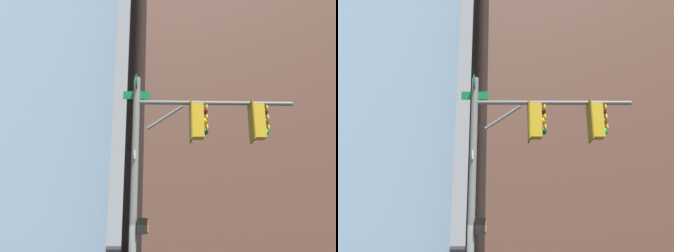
{
  "view_description": "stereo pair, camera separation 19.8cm",
  "coord_description": "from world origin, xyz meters",
  "views": [
    {
      "loc": [
        0.95,
        9.51,
        2.18
      ],
      "look_at": [
        -1.2,
        0.35,
        5.19
      ],
      "focal_mm": 37.57,
      "sensor_mm": 36.0,
      "label": 1
    },
    {
      "loc": [
        0.75,
        9.56,
        2.18
      ],
      "look_at": [
        -1.2,
        0.35,
        5.19
      ],
      "focal_mm": 37.57,
      "sensor_mm": 36.0,
      "label": 2
    }
  ],
  "objects": [
    {
      "name": "signal_pole_assembly",
      "position": [
        -1.76,
        0.47,
        4.57
      ],
      "size": [
        4.81,
        1.49,
        6.67
      ],
      "rotation": [
        0.0,
        0.0,
        2.94
      ],
      "color": "slate",
      "rests_on": "ground_plane"
    },
    {
      "name": "building_brick_nearside",
      "position": [
        -16.08,
        -25.57,
        23.99
      ],
      "size": [
        25.17,
        14.67,
        47.97
      ],
      "primitive_type": "cube",
      "color": "brown",
      "rests_on": "ground_plane"
    },
    {
      "name": "building_brick_midblock",
      "position": [
        14.63,
        -48.71,
        19.48
      ],
      "size": [
        19.24,
        16.82,
        38.96
      ],
      "primitive_type": "cube",
      "color": "#4C3328",
      "rests_on": "ground_plane"
    }
  ]
}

